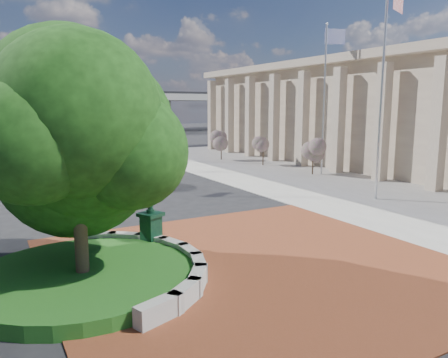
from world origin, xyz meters
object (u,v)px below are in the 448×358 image
street_lamp_near (102,102)px  flagpole_a (382,91)px  street_lamp_far (31,96)px  flagpole_b (324,99)px  parked_car (71,142)px  post_clock (150,176)px

street_lamp_near → flagpole_a: bearing=-72.3°
street_lamp_near → street_lamp_far: street_lamp_far is taller
flagpole_a → street_lamp_far: 38.60m
flagpole_b → street_lamp_far: 32.78m
parked_car → street_lamp_far: street_lamp_far is taller
flagpole_a → street_lamp_far: size_ratio=1.08×
street_lamp_near → street_lamp_far: bearing=113.7°
parked_car → street_lamp_near: (1.16, -10.43, 4.37)m
flagpole_a → street_lamp_near: size_ratio=1.23×
street_lamp_far → parked_car: bearing=-11.2°
post_clock → flagpole_a: 13.62m
post_clock → street_lamp_far: (0.14, 38.48, 3.38)m
flagpole_a → street_lamp_far: bearing=109.6°
flagpole_b → street_lamp_near: 20.67m
parked_car → street_lamp_near: street_lamp_near is taller
parked_car → street_lamp_far: (-3.75, 0.75, 5.10)m
parked_car → street_lamp_far: size_ratio=0.50×
parked_car → flagpole_b: 30.75m
parked_car → street_lamp_near: 11.36m
flagpole_a → street_lamp_far: (-12.97, 36.36, 0.34)m
post_clock → flagpole_a: (13.11, 2.11, 3.05)m
post_clock → street_lamp_far: street_lamp_far is taller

